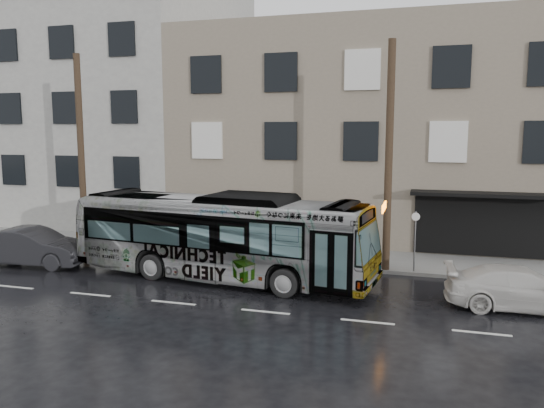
{
  "coord_description": "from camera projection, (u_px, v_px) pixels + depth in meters",
  "views": [
    {
      "loc": [
        7.9,
        -17.91,
        5.67
      ],
      "look_at": [
        1.97,
        2.5,
        2.73
      ],
      "focal_mm": 35.0,
      "sensor_mm": 36.0,
      "label": 1
    }
  ],
  "objects": [
    {
      "name": "utility_pole_rear",
      "position": [
        81.0,
        153.0,
        24.57
      ],
      "size": [
        0.3,
        0.3,
        9.0
      ],
      "primitive_type": "cylinder",
      "color": "#3E301F",
      "rests_on": "sidewalk"
    },
    {
      "name": "utility_pole_front",
      "position": [
        389.0,
        157.0,
        20.71
      ],
      "size": [
        0.3,
        0.3,
        9.0
      ],
      "primitive_type": "cylinder",
      "color": "#3E301F",
      "rests_on": "sidewalk"
    },
    {
      "name": "bus",
      "position": [
        221.0,
        236.0,
        20.31
      ],
      "size": [
        12.2,
        4.25,
        3.33
      ],
      "primitive_type": "imported",
      "rotation": [
        0.0,
        0.0,
        1.45
      ],
      "color": "#B2B2B2",
      "rests_on": "ground"
    },
    {
      "name": "white_sedan",
      "position": [
        521.0,
        288.0,
        16.92
      ],
      "size": [
        4.78,
        2.17,
        1.36
      ],
      "primitive_type": "imported",
      "rotation": [
        0.0,
        0.0,
        1.63
      ],
      "color": "beige",
      "rests_on": "ground"
    },
    {
      "name": "sidewalk",
      "position": [
        246.0,
        252.0,
        24.65
      ],
      "size": [
        90.0,
        3.6,
        0.15
      ],
      "primitive_type": "cube",
      "color": "gray",
      "rests_on": "ground"
    },
    {
      "name": "building_taupe",
      "position": [
        374.0,
        134.0,
        29.95
      ],
      "size": [
        20.0,
        12.0,
        11.0
      ],
      "primitive_type": "cube",
      "color": "gray",
      "rests_on": "ground"
    },
    {
      "name": "building_grey",
      "position": [
        47.0,
        98.0,
        37.39
      ],
      "size": [
        26.0,
        15.0,
        16.0
      ],
      "primitive_type": "cube",
      "color": "#B1B0A7",
      "rests_on": "ground"
    },
    {
      "name": "dark_sedan",
      "position": [
        32.0,
        247.0,
        22.41
      ],
      "size": [
        5.02,
        2.18,
        1.61
      ],
      "primitive_type": "imported",
      "rotation": [
        0.0,
        0.0,
        1.67
      ],
      "color": "black",
      "rests_on": "ground"
    },
    {
      "name": "sign_post",
      "position": [
        415.0,
        242.0,
        20.85
      ],
      "size": [
        0.06,
        0.06,
        2.4
      ],
      "primitive_type": "cylinder",
      "color": "slate",
      "rests_on": "sidewalk"
    },
    {
      "name": "ground",
      "position": [
        204.0,
        282.0,
        20.0
      ],
      "size": [
        120.0,
        120.0,
        0.0
      ],
      "primitive_type": "plane",
      "color": "black",
      "rests_on": "ground"
    }
  ]
}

